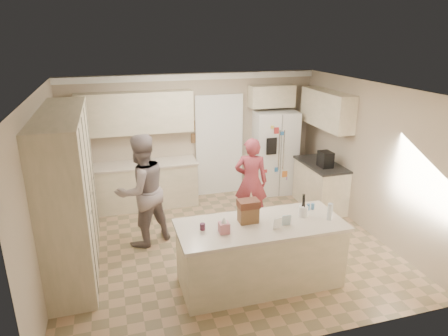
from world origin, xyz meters
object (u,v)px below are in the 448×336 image
object	(u,v)px
utensil_crock	(303,211)
teen_girl	(251,182)
coffee_maker	(325,159)
teen_boy	(142,191)
tissue_box	(224,228)
island_base	(260,255)
refrigerator	(274,152)
dollhouse_body	(248,214)

from	to	relation	value
utensil_crock	teen_girl	bearing A→B (deg)	94.52
coffee_maker	teen_girl	bearing A→B (deg)	-176.52
utensil_crock	teen_boy	distance (m)	2.61
tissue_box	teen_girl	bearing A→B (deg)	60.90
island_base	teen_boy	distance (m)	2.22
coffee_maker	island_base	size ratio (longest dim) A/B	0.14
teen_girl	tissue_box	bearing A→B (deg)	80.87
tissue_box	utensil_crock	bearing A→B (deg)	7.13
teen_boy	teen_girl	bearing A→B (deg)	159.41
utensil_crock	tissue_box	xyz separation A→B (m)	(-1.20, -0.15, -0.00)
island_base	teen_boy	xyz separation A→B (m)	(-1.44, 1.61, 0.50)
refrigerator	teen_girl	size ratio (longest dim) A/B	1.11
teen_boy	teen_girl	xyz separation A→B (m)	(1.96, 0.20, -0.12)
island_base	utensil_crock	world-z (taller)	utensil_crock
island_base	teen_girl	bearing A→B (deg)	74.20
refrigerator	teen_boy	xyz separation A→B (m)	(-2.96, -1.52, 0.04)
coffee_maker	teen_girl	size ratio (longest dim) A/B	0.18
dollhouse_body	coffee_maker	bearing A→B (deg)	39.29
refrigerator	coffee_maker	world-z (taller)	refrigerator
island_base	teen_boy	bearing A→B (deg)	131.88
island_base	dollhouse_body	distance (m)	0.62
refrigerator	tissue_box	bearing A→B (deg)	-116.87
teen_boy	tissue_box	bearing A→B (deg)	91.31
refrigerator	dollhouse_body	xyz separation A→B (m)	(-1.67, -3.03, 0.14)
island_base	utensil_crock	xyz separation A→B (m)	(0.65, 0.05, 0.56)
coffee_maker	utensil_crock	bearing A→B (deg)	-127.12
teen_girl	refrigerator	bearing A→B (deg)	-107.24
coffee_maker	dollhouse_body	xyz separation A→B (m)	(-2.20, -1.80, -0.03)
tissue_box	teen_boy	xyz separation A→B (m)	(-0.89, 1.71, -0.06)
coffee_maker	teen_girl	xyz separation A→B (m)	(-1.54, -0.09, -0.26)
refrigerator	utensil_crock	distance (m)	3.21
island_base	utensil_crock	distance (m)	0.86
teen_girl	dollhouse_body	bearing A→B (deg)	88.79
teen_boy	refrigerator	bearing A→B (deg)	-179.09
island_base	tissue_box	xyz separation A→B (m)	(-0.55, -0.10, 0.56)
utensil_crock	tissue_box	bearing A→B (deg)	-172.87
utensil_crock	teen_girl	world-z (taller)	teen_girl
coffee_maker	teen_boy	xyz separation A→B (m)	(-3.49, -0.29, -0.13)
utensil_crock	refrigerator	bearing A→B (deg)	74.24
coffee_maker	teen_girl	world-z (taller)	teen_girl
tissue_box	dollhouse_body	world-z (taller)	dollhouse_body
teen_girl	teen_boy	bearing A→B (deg)	25.68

